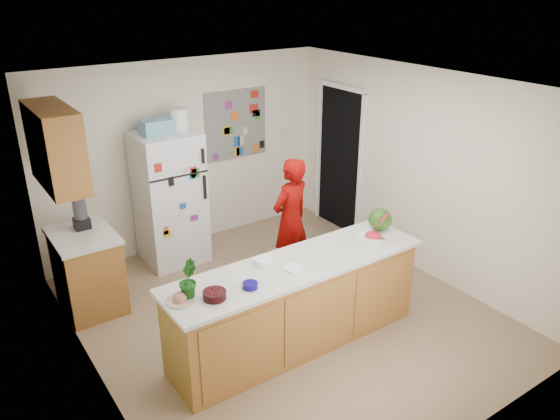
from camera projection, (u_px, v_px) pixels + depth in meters
floor at (284, 314)px, 6.03m from camera, size 4.00×4.50×0.02m
wall_back at (187, 154)px, 7.24m from camera, size 4.00×0.02×2.50m
wall_left at (84, 264)px, 4.49m from camera, size 0.02×4.50×2.50m
wall_right at (421, 172)px, 6.58m from camera, size 0.02×4.50×2.50m
ceiling at (285, 85)px, 5.03m from camera, size 4.00×4.50×0.02m
doorway at (340, 160)px, 7.75m from camera, size 0.03×0.85×2.04m
peninsula_base at (296, 306)px, 5.37m from camera, size 2.60×0.62×0.88m
peninsula_top at (297, 265)px, 5.19m from camera, size 2.68×0.70×0.04m
side_counter_base at (88, 273)px, 6.00m from camera, size 0.60×0.80×0.86m
side_counter_top at (82, 236)px, 5.82m from camera, size 0.64×0.84×0.04m
upper_cabinets at (55, 147)px, 5.31m from camera, size 0.35×1.00×0.80m
refrigerator at (170, 198)px, 6.88m from camera, size 0.75×0.70×1.70m
fridge_top_bin at (156, 127)px, 6.46m from camera, size 0.35×0.28×0.18m
photo_collage at (236, 125)px, 7.50m from camera, size 0.95×0.01×0.95m
person at (291, 220)px, 6.48m from camera, size 0.63×0.48×1.53m
blender_appliance at (80, 212)px, 5.88m from camera, size 0.14×0.14×0.38m
cutting_board at (376, 233)px, 5.79m from camera, size 0.44×0.36×0.01m
watermelon at (380, 220)px, 5.78m from camera, size 0.25×0.25×0.25m
watermelon_slice at (373, 235)px, 5.69m from camera, size 0.16×0.16×0.02m
cherry_bowl at (215, 295)px, 4.61m from camera, size 0.25×0.25×0.07m
white_bowl at (263, 261)px, 5.16m from camera, size 0.23×0.23×0.06m
cobalt_bowl at (250, 285)px, 4.77m from camera, size 0.17×0.17×0.05m
plate at (180, 301)px, 4.57m from camera, size 0.25×0.25×0.02m
paper_towel at (292, 268)px, 5.08m from camera, size 0.21×0.20×0.02m
keys at (381, 239)px, 5.64m from camera, size 0.10×0.07×0.01m
potted_plant at (187, 280)px, 4.58m from camera, size 0.22×0.23×0.34m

